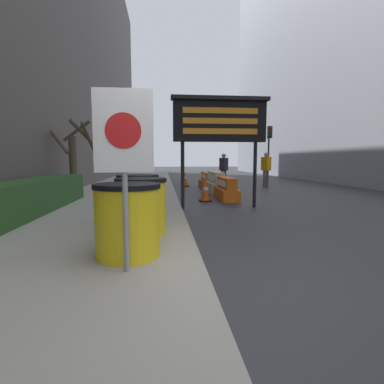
% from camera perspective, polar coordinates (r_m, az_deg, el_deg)
% --- Properties ---
extents(ground_plane, '(120.00, 120.00, 0.00)m').
position_cam_1_polar(ground_plane, '(3.19, 3.70, -19.01)').
color(ground_plane, '#2D2D33').
extents(hedge_strip, '(0.90, 6.98, 0.76)m').
position_cam_1_polar(hedge_strip, '(7.28, -30.30, -1.31)').
color(hedge_strip, '#284C23').
rests_on(hedge_strip, sidewalk_left).
extents(bare_tree, '(1.58, 1.51, 2.64)m').
position_cam_1_polar(bare_tree, '(11.14, -21.56, 6.52)').
color(bare_tree, '#4C3D2D').
rests_on(bare_tree, sidewalk_left).
extents(barrel_drum_foreground, '(0.83, 0.83, 0.92)m').
position_cam_1_polar(barrel_drum_foreground, '(3.85, -12.17, -5.26)').
color(barrel_drum_foreground, yellow).
rests_on(barrel_drum_foreground, sidewalk_left).
extents(barrel_drum_middle, '(0.83, 0.83, 0.92)m').
position_cam_1_polar(barrel_drum_middle, '(4.93, -9.66, -2.72)').
color(barrel_drum_middle, yellow).
rests_on(barrel_drum_middle, sidewalk_left).
extents(barrel_drum_back, '(0.83, 0.83, 0.92)m').
position_cam_1_polar(barrel_drum_back, '(6.05, -10.24, -1.11)').
color(barrel_drum_back, yellow).
rests_on(barrel_drum_back, sidewalk_left).
extents(warning_sign, '(0.62, 0.08, 1.94)m').
position_cam_1_polar(warning_sign, '(3.23, -12.86, 8.63)').
color(warning_sign, gray).
rests_on(warning_sign, sidewalk_left).
extents(message_board, '(2.70, 0.36, 3.08)m').
position_cam_1_polar(message_board, '(8.54, 5.31, 13.23)').
color(message_board, black).
rests_on(message_board, ground_plane).
extents(jersey_barrier_orange_far, '(0.57, 1.74, 0.76)m').
position_cam_1_polar(jersey_barrier_orange_far, '(10.35, 6.57, 0.41)').
color(jersey_barrier_orange_far, orange).
rests_on(jersey_barrier_orange_far, ground_plane).
extents(jersey_barrier_cream, '(0.63, 1.86, 0.88)m').
position_cam_1_polar(jersey_barrier_cream, '(12.35, 4.58, 1.58)').
color(jersey_barrier_cream, beige).
rests_on(jersey_barrier_cream, ground_plane).
extents(jersey_barrier_orange_near, '(0.62, 2.06, 0.76)m').
position_cam_1_polar(jersey_barrier_orange_near, '(14.78, 2.90, 2.13)').
color(jersey_barrier_orange_near, orange).
rests_on(jersey_barrier_orange_near, ground_plane).
extents(traffic_cone_near, '(0.44, 0.44, 0.79)m').
position_cam_1_polar(traffic_cone_near, '(15.54, -1.34, 2.52)').
color(traffic_cone_near, black).
rests_on(traffic_cone_near, ground_plane).
extents(traffic_cone_mid, '(0.40, 0.40, 0.72)m').
position_cam_1_polar(traffic_cone_mid, '(9.87, 2.57, 0.27)').
color(traffic_cone_mid, black).
rests_on(traffic_cone_mid, ground_plane).
extents(traffic_light_near_curb, '(0.28, 0.44, 4.44)m').
position_cam_1_polar(traffic_light_near_curb, '(18.91, -1.98, 11.69)').
color(traffic_light_near_curb, '#2D2D30').
rests_on(traffic_light_near_curb, ground_plane).
extents(traffic_light_far_side, '(0.28, 0.45, 3.75)m').
position_cam_1_polar(traffic_light_far_side, '(22.30, 14.51, 9.42)').
color(traffic_light_far_side, '#2D2D30').
rests_on(traffic_light_far_side, ground_plane).
extents(pedestrian_worker, '(0.43, 0.53, 1.74)m').
position_cam_1_polar(pedestrian_worker, '(15.52, 13.92, 4.70)').
color(pedestrian_worker, '#514C42').
rests_on(pedestrian_worker, ground_plane).
extents(pedestrian_passerby, '(0.41, 0.51, 1.70)m').
position_cam_1_polar(pedestrian_passerby, '(15.80, 6.05, 4.79)').
color(pedestrian_passerby, '#514C42').
rests_on(pedestrian_passerby, ground_plane).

